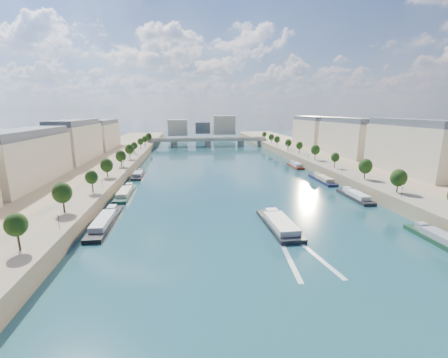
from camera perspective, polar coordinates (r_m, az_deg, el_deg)
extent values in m
plane|color=#0B2433|center=(150.62, 0.74, -0.08)|extent=(700.00, 700.00, 0.00)
cube|color=#9E8460|center=(157.57, -26.18, 0.08)|extent=(44.00, 520.00, 5.00)
cube|color=#9E8460|center=(174.87, 24.82, 1.39)|extent=(44.00, 520.00, 5.00)
cube|color=gray|center=(152.77, -20.96, 1.17)|extent=(14.00, 520.00, 0.10)
cube|color=gray|center=(167.01, 20.52, 2.16)|extent=(14.00, 520.00, 0.10)
cylinder|color=#382B1E|center=(77.36, -33.96, -10.01)|extent=(0.50, 0.50, 3.82)
ellipsoid|color=black|center=(76.16, -34.30, -7.51)|extent=(4.80, 4.80, 5.52)
cylinder|color=#382B1E|center=(97.97, -27.78, -4.72)|extent=(0.50, 0.50, 3.82)
ellipsoid|color=black|center=(97.03, -28.00, -2.69)|extent=(4.80, 4.80, 5.52)
cylinder|color=#382B1E|center=(119.85, -23.86, -1.27)|extent=(0.50, 0.50, 3.82)
ellipsoid|color=black|center=(119.08, -24.01, 0.40)|extent=(4.80, 4.80, 5.52)
cylinder|color=#382B1E|center=(142.41, -21.17, 1.10)|extent=(0.50, 0.50, 3.82)
ellipsoid|color=black|center=(141.77, -21.29, 2.52)|extent=(4.80, 4.80, 5.52)
cylinder|color=#382B1E|center=(165.38, -19.22, 2.82)|extent=(0.50, 0.50, 3.82)
ellipsoid|color=black|center=(164.83, -19.31, 4.05)|extent=(4.80, 4.80, 5.52)
cylinder|color=#382B1E|center=(188.61, -17.74, 4.11)|extent=(0.50, 0.50, 3.82)
ellipsoid|color=black|center=(188.12, -17.82, 5.19)|extent=(4.80, 4.80, 5.52)
cylinder|color=#382B1E|center=(212.01, -16.59, 5.12)|extent=(0.50, 0.50, 3.82)
ellipsoid|color=black|center=(211.57, -16.65, 6.08)|extent=(4.80, 4.80, 5.52)
cylinder|color=#382B1E|center=(235.53, -15.66, 5.93)|extent=(0.50, 0.50, 3.82)
ellipsoid|color=black|center=(235.14, -15.71, 6.79)|extent=(4.80, 4.80, 5.52)
cylinder|color=#382B1E|center=(259.14, -14.90, 6.58)|extent=(0.50, 0.50, 3.82)
ellipsoid|color=black|center=(258.78, -14.95, 7.37)|extent=(4.80, 4.80, 5.52)
cylinder|color=#382B1E|center=(282.81, -14.26, 7.13)|extent=(0.50, 0.50, 3.82)
ellipsoid|color=black|center=(282.48, -14.31, 7.86)|extent=(4.80, 4.80, 5.52)
cylinder|color=#382B1E|center=(124.31, 30.29, -1.47)|extent=(0.50, 0.50, 3.82)
ellipsoid|color=black|center=(123.57, 30.48, 0.14)|extent=(4.80, 4.80, 5.52)
cylinder|color=#382B1E|center=(143.54, 24.59, 0.88)|extent=(0.50, 0.50, 3.82)
ellipsoid|color=black|center=(142.89, 24.72, 2.29)|extent=(4.80, 4.80, 5.52)
cylinder|color=#382B1E|center=(164.03, 20.27, 2.66)|extent=(0.50, 0.50, 3.82)
ellipsoid|color=black|center=(163.46, 20.37, 3.89)|extent=(4.80, 4.80, 5.52)
cylinder|color=#382B1E|center=(185.36, 16.92, 4.02)|extent=(0.50, 0.50, 3.82)
ellipsoid|color=black|center=(184.86, 16.99, 5.12)|extent=(4.80, 4.80, 5.52)
cylinder|color=#382B1E|center=(207.28, 14.26, 5.09)|extent=(0.50, 0.50, 3.82)
ellipsoid|color=black|center=(206.83, 14.32, 6.08)|extent=(4.80, 4.80, 5.52)
cylinder|color=#382B1E|center=(229.61, 12.11, 5.95)|extent=(0.50, 0.50, 3.82)
ellipsoid|color=black|center=(229.21, 12.15, 6.84)|extent=(4.80, 4.80, 5.52)
cylinder|color=#382B1E|center=(252.25, 10.33, 6.64)|extent=(0.50, 0.50, 3.82)
ellipsoid|color=black|center=(251.89, 10.37, 7.46)|extent=(4.80, 4.80, 5.52)
cylinder|color=#382B1E|center=(275.12, 8.85, 7.22)|extent=(0.50, 0.50, 3.82)
ellipsoid|color=black|center=(274.79, 8.88, 7.97)|extent=(4.80, 4.80, 5.52)
cylinder|color=#382B1E|center=(298.17, 7.59, 7.70)|extent=(0.50, 0.50, 3.82)
ellipsoid|color=black|center=(297.86, 7.61, 8.39)|extent=(4.80, 4.80, 5.52)
cylinder|color=black|center=(86.45, -28.96, -7.04)|extent=(0.14, 0.14, 4.00)
sphere|color=#FFE5B2|center=(85.81, -29.12, -5.72)|extent=(0.36, 0.36, 0.36)
cylinder|color=black|center=(122.87, -22.23, -0.75)|extent=(0.14, 0.14, 4.00)
sphere|color=#FFE5B2|center=(122.42, -22.31, 0.21)|extent=(0.36, 0.36, 0.36)
cylinder|color=black|center=(161.00, -18.64, 2.63)|extent=(0.14, 0.14, 4.00)
sphere|color=#FFE5B2|center=(160.65, -18.69, 3.37)|extent=(0.36, 0.36, 0.36)
cylinder|color=black|center=(199.86, -16.42, 4.70)|extent=(0.14, 0.14, 4.00)
sphere|color=#FFE5B2|center=(199.58, -16.46, 5.30)|extent=(0.36, 0.36, 0.36)
cylinder|color=black|center=(239.09, -14.93, 6.09)|extent=(0.14, 0.14, 4.00)
sphere|color=#FFE5B2|center=(238.86, -14.96, 6.59)|extent=(0.36, 0.36, 0.36)
cylinder|color=black|center=(118.96, 30.76, -2.07)|extent=(0.14, 0.14, 4.00)
sphere|color=#FFE5B2|center=(118.49, 30.88, -1.09)|extent=(0.36, 0.36, 0.36)
cylinder|color=black|center=(151.57, 21.65, 1.78)|extent=(0.14, 0.14, 4.00)
sphere|color=#FFE5B2|center=(151.21, 21.71, 2.55)|extent=(0.36, 0.36, 0.36)
cylinder|color=black|center=(187.08, 15.85, 4.20)|extent=(0.14, 0.14, 4.00)
sphere|color=#FFE5B2|center=(186.78, 15.89, 4.83)|extent=(0.36, 0.36, 0.36)
cylinder|color=black|center=(224.10, 11.92, 5.81)|extent=(0.14, 0.14, 4.00)
sphere|color=#FFE5B2|center=(223.85, 11.94, 6.34)|extent=(0.36, 0.36, 0.36)
cylinder|color=black|center=(262.00, 9.09, 6.94)|extent=(0.14, 0.14, 4.00)
sphere|color=#FFE5B2|center=(261.79, 9.11, 7.40)|extent=(0.36, 0.36, 0.36)
cube|color=beige|center=(145.12, -33.67, 3.24)|extent=(16.00, 52.00, 20.00)
cube|color=#474C54|center=(144.04, -34.25, 7.78)|extent=(14.72, 50.44, 3.20)
cube|color=beige|center=(198.26, -26.34, 6.15)|extent=(16.00, 52.00, 20.00)
cube|color=#474C54|center=(197.46, -26.68, 9.49)|extent=(14.72, 50.44, 3.20)
cube|color=beige|center=(253.53, -22.12, 7.77)|extent=(16.00, 52.00, 20.00)
cube|color=#474C54|center=(252.91, -22.35, 10.38)|extent=(14.72, 50.44, 3.20)
cube|color=beige|center=(166.89, 32.09, 4.45)|extent=(16.00, 52.00, 20.00)
cube|color=#474C54|center=(165.94, 32.57, 8.40)|extent=(14.72, 50.44, 3.20)
cube|color=beige|center=(214.70, 22.41, 6.95)|extent=(16.00, 52.00, 20.00)
cube|color=#474C54|center=(213.97, 22.68, 10.03)|extent=(14.72, 50.44, 3.20)
cube|color=beige|center=(266.59, 16.32, 8.42)|extent=(16.00, 52.00, 20.00)
cube|color=#474C54|center=(266.00, 16.48, 10.90)|extent=(14.72, 50.44, 3.20)
cube|color=beige|center=(356.01, -8.80, 9.67)|extent=(22.00, 18.00, 18.00)
cube|color=beige|center=(368.50, -0.05, 10.24)|extent=(26.00, 20.00, 22.00)
cube|color=#474C54|center=(381.47, -4.12, 9.71)|extent=(18.00, 16.00, 14.00)
cube|color=#C1B79E|center=(288.92, -3.10, 7.49)|extent=(112.00, 11.00, 2.20)
cube|color=#C1B79E|center=(283.81, -3.03, 7.69)|extent=(112.00, 0.80, 0.90)
cube|color=#C1B79E|center=(293.74, -3.17, 7.87)|extent=(112.00, 0.80, 0.90)
cylinder|color=#C1B79E|center=(288.86, -9.48, 6.59)|extent=(6.40, 6.40, 5.00)
cylinder|color=#C1B79E|center=(289.30, -3.09, 6.76)|extent=(6.40, 6.40, 5.00)
cylinder|color=#C1B79E|center=(293.25, 3.20, 6.84)|extent=(6.40, 6.40, 5.00)
cube|color=#C1B79E|center=(290.38, -13.45, 6.45)|extent=(6.00, 12.00, 5.00)
cube|color=#C1B79E|center=(297.45, 7.02, 6.85)|extent=(6.00, 12.00, 5.00)
cube|color=black|center=(92.31, 10.35, -8.76)|extent=(7.83, 25.44, 1.81)
cube|color=silver|center=(89.90, 10.78, -8.21)|extent=(6.32, 16.57, 1.62)
cube|color=silver|center=(98.47, 9.09, -6.18)|extent=(3.68, 3.12, 1.80)
cube|color=silver|center=(76.79, 11.84, -13.75)|extent=(3.74, 25.99, 0.04)
cube|color=silver|center=(78.97, 16.36, -13.22)|extent=(4.98, 25.90, 0.04)
cube|color=black|center=(99.89, -21.62, -7.79)|extent=(5.00, 29.11, 1.80)
cube|color=silver|center=(97.21, -22.03, -7.33)|extent=(4.10, 16.01, 1.60)
cube|color=silver|center=(107.31, -20.56, -5.25)|extent=(2.50, 3.49, 1.80)
cube|color=#1B4438|center=(129.69, -18.18, -2.79)|extent=(5.00, 25.95, 1.80)
cube|color=beige|center=(127.29, -18.41, -2.31)|extent=(4.10, 14.27, 1.60)
cube|color=beige|center=(136.63, -17.63, -1.18)|extent=(2.50, 3.11, 1.80)
cube|color=#242427|center=(162.93, -15.92, 0.53)|extent=(5.00, 19.40, 1.80)
cube|color=gray|center=(161.08, -16.04, 1.00)|extent=(4.10, 10.67, 1.60)
cube|color=gray|center=(168.20, -15.67, 1.56)|extent=(2.50, 2.33, 1.80)
cube|color=#193E27|center=(99.31, 35.44, -9.49)|extent=(5.00, 18.88, 1.80)
cube|color=#93939B|center=(97.73, 36.16, -8.86)|extent=(4.10, 10.38, 1.60)
cube|color=#93939B|center=(102.60, 33.46, -7.48)|extent=(2.50, 2.27, 1.80)
cube|color=black|center=(129.46, 23.67, -3.28)|extent=(5.00, 20.88, 1.80)
cube|color=white|center=(127.65, 24.11, -2.75)|extent=(4.10, 11.49, 1.60)
cube|color=white|center=(134.21, 22.40, -1.81)|extent=(2.50, 2.51, 1.80)
cube|color=#1C1D3F|center=(154.40, 18.22, -0.31)|extent=(5.00, 23.06, 1.80)
cube|color=#C0B590|center=(152.41, 18.56, 0.16)|extent=(4.10, 12.68, 1.60)
cube|color=#C0B590|center=(160.14, 17.23, 0.89)|extent=(2.50, 2.77, 1.80)
cube|color=maroon|center=(188.13, 13.43, 2.31)|extent=(5.00, 18.40, 1.80)
cube|color=#B8BDC5|center=(186.47, 13.62, 2.74)|extent=(4.10, 10.12, 1.60)
cube|color=#B8BDC5|center=(192.91, 12.90, 3.14)|extent=(2.50, 2.21, 1.80)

